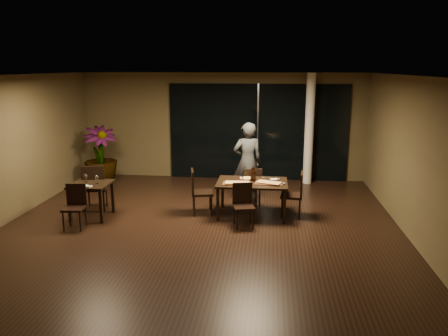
# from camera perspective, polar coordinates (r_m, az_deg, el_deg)

# --- Properties ---
(ground) EXTENTS (8.00, 8.00, 0.00)m
(ground) POSITION_cam_1_polar(r_m,az_deg,el_deg) (8.95, -3.08, -7.59)
(ground) COLOR black
(ground) RESTS_ON ground
(wall_back) EXTENTS (8.00, 0.10, 3.00)m
(wall_back) POSITION_cam_1_polar(r_m,az_deg,el_deg) (12.49, -0.16, 5.50)
(wall_back) COLOR brown
(wall_back) RESTS_ON ground
(wall_front) EXTENTS (8.00, 0.10, 3.00)m
(wall_front) POSITION_cam_1_polar(r_m,az_deg,el_deg) (4.73, -11.28, -7.77)
(wall_front) COLOR brown
(wall_front) RESTS_ON ground
(wall_left) EXTENTS (0.10, 8.00, 3.00)m
(wall_left) POSITION_cam_1_polar(r_m,az_deg,el_deg) (10.02, -26.71, 2.17)
(wall_left) COLOR brown
(wall_left) RESTS_ON ground
(wall_right) EXTENTS (0.10, 8.00, 3.00)m
(wall_right) POSITION_cam_1_polar(r_m,az_deg,el_deg) (8.83, 23.70, 1.16)
(wall_right) COLOR brown
(wall_right) RESTS_ON ground
(ceiling) EXTENTS (8.00, 8.00, 0.04)m
(ceiling) POSITION_cam_1_polar(r_m,az_deg,el_deg) (8.37, -3.33, 12.13)
(ceiling) COLOR silver
(ceiling) RESTS_ON wall_back
(window_panel) EXTENTS (5.00, 0.06, 2.70)m
(window_panel) POSITION_cam_1_polar(r_m,az_deg,el_deg) (12.35, 4.42, 4.67)
(window_panel) COLOR black
(window_panel) RESTS_ON ground
(column) EXTENTS (0.24, 0.24, 3.00)m
(column) POSITION_cam_1_polar(r_m,az_deg,el_deg) (12.06, 11.07, 4.98)
(column) COLOR white
(column) RESTS_ON ground
(main_table) EXTENTS (1.50, 1.00, 0.75)m
(main_table) POSITION_cam_1_polar(r_m,az_deg,el_deg) (9.40, 3.69, -2.24)
(main_table) COLOR black
(main_table) RESTS_ON ground
(side_table) EXTENTS (0.80, 0.80, 0.75)m
(side_table) POSITION_cam_1_polar(r_m,az_deg,el_deg) (9.69, -16.99, -2.65)
(side_table) COLOR black
(side_table) RESTS_ON ground
(chair_main_far) EXTENTS (0.52, 0.52, 0.91)m
(chair_main_far) POSITION_cam_1_polar(r_m,az_deg,el_deg) (10.05, 3.64, -2.21)
(chair_main_far) COLOR black
(chair_main_far) RESTS_ON ground
(chair_main_near) EXTENTS (0.49, 0.49, 0.87)m
(chair_main_near) POSITION_cam_1_polar(r_m,az_deg,el_deg) (8.84, 2.51, -4.51)
(chair_main_near) COLOR black
(chair_main_near) RESTS_ON ground
(chair_main_left) EXTENTS (0.55, 0.55, 0.99)m
(chair_main_left) POSITION_cam_1_polar(r_m,az_deg,el_deg) (9.53, -3.40, -2.79)
(chair_main_left) COLOR black
(chair_main_left) RESTS_ON ground
(chair_main_right) EXTENTS (0.49, 0.49, 0.97)m
(chair_main_right) POSITION_cam_1_polar(r_m,az_deg,el_deg) (9.46, 9.34, -3.13)
(chair_main_right) COLOR black
(chair_main_right) RESTS_ON ground
(chair_side_far) EXTENTS (0.58, 0.58, 1.05)m
(chair_side_far) POSITION_cam_1_polar(r_m,az_deg,el_deg) (10.12, -16.56, -2.17)
(chair_side_far) COLOR black
(chair_side_far) RESTS_ON ground
(chair_side_near) EXTENTS (0.44, 0.44, 0.88)m
(chair_side_near) POSITION_cam_1_polar(r_m,az_deg,el_deg) (9.23, -18.87, -4.43)
(chair_side_near) COLOR black
(chair_side_near) RESTS_ON ground
(diner) EXTENTS (0.73, 0.59, 1.89)m
(diner) POSITION_cam_1_polar(r_m,az_deg,el_deg) (10.43, 3.08, 0.84)
(diner) COLOR #2C2E31
(diner) RESTS_ON ground
(potted_plant) EXTENTS (1.21, 1.21, 1.58)m
(potted_plant) POSITION_cam_1_polar(r_m,az_deg,el_deg) (12.35, -15.83, 1.57)
(potted_plant) COLOR #1E4617
(potted_plant) RESTS_ON ground
(pizza_board_left) EXTENTS (0.61, 0.31, 0.01)m
(pizza_board_left) POSITION_cam_1_polar(r_m,az_deg,el_deg) (9.19, 1.73, -2.04)
(pizza_board_left) COLOR #422A15
(pizza_board_left) RESTS_ON main_table
(pizza_board_right) EXTENTS (0.59, 0.32, 0.01)m
(pizza_board_right) POSITION_cam_1_polar(r_m,az_deg,el_deg) (9.24, 5.85, -2.02)
(pizza_board_right) COLOR #472616
(pizza_board_right) RESTS_ON main_table
(oblong_pizza_left) EXTENTS (0.50, 0.26, 0.02)m
(oblong_pizza_left) POSITION_cam_1_polar(r_m,az_deg,el_deg) (9.19, 1.73, -1.94)
(oblong_pizza_left) COLOR maroon
(oblong_pizza_left) RESTS_ON pizza_board_left
(oblong_pizza_right) EXTENTS (0.54, 0.38, 0.02)m
(oblong_pizza_right) POSITION_cam_1_polar(r_m,az_deg,el_deg) (9.24, 5.85, -1.92)
(oblong_pizza_right) COLOR maroon
(oblong_pizza_right) RESTS_ON pizza_board_right
(round_pizza) EXTENTS (0.27, 0.27, 0.01)m
(round_pizza) POSITION_cam_1_polar(r_m,az_deg,el_deg) (9.63, 2.90, -1.34)
(round_pizza) COLOR #B51E14
(round_pizza) RESTS_ON main_table
(bottle_a) EXTENTS (0.07, 0.07, 0.30)m
(bottle_a) POSITION_cam_1_polar(r_m,az_deg,el_deg) (9.39, 3.66, -0.85)
(bottle_a) COLOR black
(bottle_a) RESTS_ON main_table
(bottle_b) EXTENTS (0.07, 0.07, 0.31)m
(bottle_b) POSITION_cam_1_polar(r_m,az_deg,el_deg) (9.38, 4.01, -0.85)
(bottle_b) COLOR black
(bottle_b) RESTS_ON main_table
(bottle_c) EXTENTS (0.06, 0.06, 0.29)m
(bottle_c) POSITION_cam_1_polar(r_m,az_deg,el_deg) (9.48, 3.83, -0.73)
(bottle_c) COLOR black
(bottle_c) RESTS_ON main_table
(tumbler_left) EXTENTS (0.08, 0.08, 0.09)m
(tumbler_left) POSITION_cam_1_polar(r_m,az_deg,el_deg) (9.47, 2.33, -1.35)
(tumbler_left) COLOR white
(tumbler_left) RESTS_ON main_table
(tumbler_right) EXTENTS (0.08, 0.08, 0.10)m
(tumbler_right) POSITION_cam_1_polar(r_m,az_deg,el_deg) (9.47, 5.27, -1.37)
(tumbler_right) COLOR white
(tumbler_right) RESTS_ON main_table
(napkin_near) EXTENTS (0.20, 0.15, 0.01)m
(napkin_near) POSITION_cam_1_polar(r_m,az_deg,el_deg) (9.27, 7.36, -2.02)
(napkin_near) COLOR white
(napkin_near) RESTS_ON main_table
(napkin_far) EXTENTS (0.20, 0.14, 0.01)m
(napkin_far) POSITION_cam_1_polar(r_m,az_deg,el_deg) (9.60, 6.66, -1.46)
(napkin_far) COLOR white
(napkin_far) RESTS_ON main_table
(wine_glass_a) EXTENTS (0.07, 0.07, 0.16)m
(wine_glass_a) POSITION_cam_1_polar(r_m,az_deg,el_deg) (9.78, -17.61, -1.28)
(wine_glass_a) COLOR white
(wine_glass_a) RESTS_ON side_table
(wine_glass_b) EXTENTS (0.07, 0.07, 0.17)m
(wine_glass_b) POSITION_cam_1_polar(r_m,az_deg,el_deg) (9.58, -16.27, -1.49)
(wine_glass_b) COLOR white
(wine_glass_b) RESTS_ON side_table
(side_napkin) EXTENTS (0.20, 0.15, 0.01)m
(side_napkin) POSITION_cam_1_polar(r_m,az_deg,el_deg) (9.43, -17.41, -2.26)
(side_napkin) COLOR silver
(side_napkin) RESTS_ON side_table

